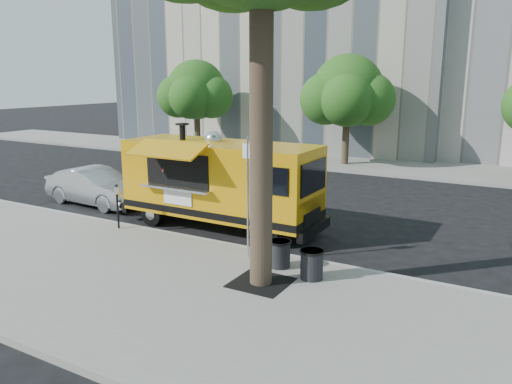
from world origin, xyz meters
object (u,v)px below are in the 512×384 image
Objects in this scene: far_tree_a at (196,90)px; trash_bin_right at (280,253)px; sign_post at (248,190)px; trash_bin_left at (312,264)px; far_tree_b at (348,91)px; parking_meter at (117,201)px; sedan at (96,187)px; food_truck at (219,181)px.

far_tree_a reaches higher than trash_bin_right.
trash_bin_left is at bearing -14.21° from sign_post.
sign_post is 4.56× the size of trash_bin_left.
far_tree_b is at bearing 106.84° from trash_bin_left.
far_tree_b reaches higher than parking_meter.
sedan is 10.01m from trash_bin_left.
far_tree_a reaches higher than sign_post.
sign_post reaches higher than trash_bin_right.
sign_post reaches higher than food_truck.
sign_post is at bearing -103.23° from sedan.
sign_post reaches higher than sedan.
parking_meter is (-4.55, 0.20, -0.87)m from sign_post.
parking_meter is 5.57m from trash_bin_right.
sign_post is at bearing 168.55° from trash_bin_right.
food_truck reaches higher than sedan.
parking_meter reaches higher than trash_bin_left.
food_truck is 1.57× the size of sedan.
sedan reaches higher than trash_bin_left.
food_truck is 5.00m from trash_bin_left.
far_tree_b is 0.87× the size of food_truck.
food_truck is at bearing 144.24° from trash_bin_right.
sedan is at bearing -113.34° from far_tree_b.
trash_bin_left is at bearing -46.80° from far_tree_a.
far_tree_a reaches higher than parking_meter.
food_truck is (0.31, -12.13, -2.37)m from far_tree_b.
trash_bin_right is (8.68, -2.51, -0.17)m from sedan.
food_truck is 4.09m from trash_bin_right.
far_tree_a reaches higher than food_truck.
parking_meter is 0.33× the size of sedan.
food_truck is (9.31, -11.73, -2.31)m from far_tree_a.
trash_bin_right is at bearing -35.57° from food_truck.
far_tree_b is at bearing 81.90° from parking_meter.
sedan is at bearing 163.81° from trash_bin_left.
far_tree_b is at bearing 91.65° from food_truck.
far_tree_a is at bearing 117.15° from parking_meter.
far_tree_b is 15.24m from trash_bin_right.
sign_post reaches higher than trash_bin_left.
food_truck is (-2.24, 2.12, -0.39)m from sign_post.
trash_bin_left is at bearing -73.16° from far_tree_b.
trash_bin_left is at bearing -6.04° from parking_meter.
trash_bin_left reaches higher than trash_bin_right.
sign_post is 0.74× the size of sedan.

